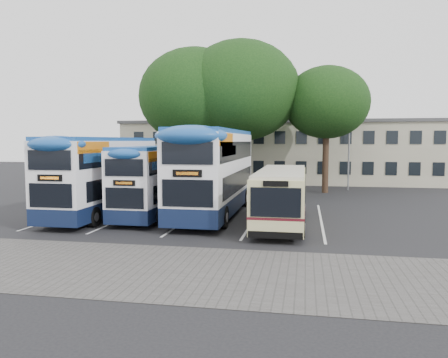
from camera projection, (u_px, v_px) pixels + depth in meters
name	position (u px, v px, depth m)	size (l,w,h in m)	color
ground	(248.00, 239.00, 18.79)	(120.00, 120.00, 0.00)	black
paving_strip	(167.00, 269.00, 14.26)	(40.00, 6.00, 0.01)	#595654
bay_lines	(193.00, 216.00, 24.37)	(14.12, 11.00, 0.01)	silver
depot_building	(282.00, 151.00, 44.94)	(32.40, 8.40, 6.20)	#ABA38A
lamp_post	(349.00, 130.00, 36.80)	(0.25, 1.05, 9.06)	gray
tree_left	(195.00, 97.00, 36.15)	(9.36, 9.36, 11.84)	black
tree_mid	(241.00, 91.00, 35.34)	(9.55, 9.55, 12.30)	black
tree_right	(327.00, 103.00, 34.78)	(6.81, 6.81, 10.15)	black
bus_dd_left	(104.00, 172.00, 24.72)	(2.55, 10.53, 4.39)	#101B3B
bus_dd_mid	(158.00, 177.00, 24.74)	(2.27, 9.36, 3.90)	#101B3B
bus_dd_right	(215.00, 168.00, 24.66)	(2.80, 11.54, 4.81)	#101B3B
bus_single	(282.00, 193.00, 22.02)	(2.35, 9.24, 2.75)	beige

